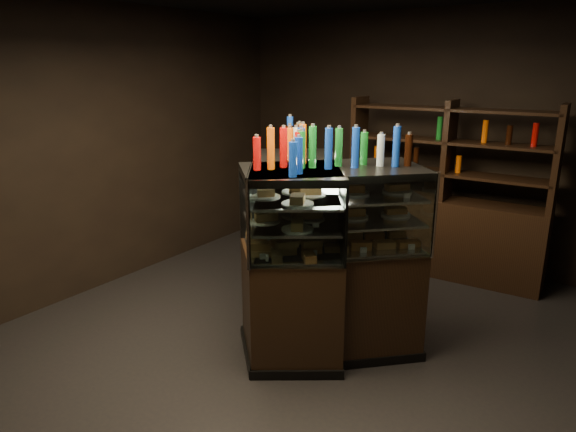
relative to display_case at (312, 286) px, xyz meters
The scene contains 7 objects.
ground 0.55m from the display_case, 117.32° to the left, with size 5.00×5.00×0.00m, color black.
room_shell 1.42m from the display_case, 117.32° to the left, with size 5.02×5.02×3.01m.
display_case is the anchor object (origin of this frame).
food_display 0.66m from the display_case, 94.96° to the right, with size 1.38×1.18×0.49m.
bottles_top 1.20m from the display_case, 85.04° to the left, with size 1.20×1.04×0.30m.
potted_conifer 0.89m from the display_case, 45.21° to the left, with size 0.35×0.35×0.76m.
back_shelving 2.22m from the display_case, 79.66° to the left, with size 2.25×0.50×2.00m.
Camera 1 is at (2.22, -3.61, 2.35)m, focal length 32.00 mm.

